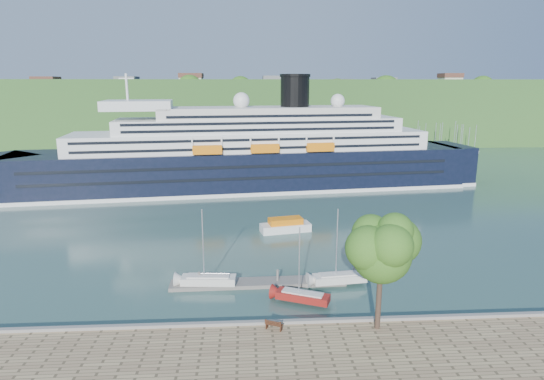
{
  "coord_description": "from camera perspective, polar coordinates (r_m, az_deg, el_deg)",
  "views": [
    {
      "loc": [
        -0.68,
        -38.07,
        22.6
      ],
      "look_at": [
        3.41,
        30.0,
        6.57
      ],
      "focal_mm": 30.0,
      "sensor_mm": 36.0,
      "label": 1
    }
  ],
  "objects": [
    {
      "name": "sailboat_red",
      "position": [
        47.66,
        3.93,
        -9.76
      ],
      "size": [
        6.38,
        4.07,
        8.02
      ],
      "primitive_type": null,
      "rotation": [
        0.0,
        0.0,
        -0.41
      ],
      "color": "maroon",
      "rests_on": "ground"
    },
    {
      "name": "ground",
      "position": [
        44.28,
        -2.18,
        -17.47
      ],
      "size": [
        400.0,
        400.0,
        0.0
      ],
      "primitive_type": "plane",
      "color": "#284844",
      "rests_on": "ground"
    },
    {
      "name": "floating_pontoon",
      "position": [
        53.36,
        -1.74,
        -11.57
      ],
      "size": [
        20.13,
        2.8,
        0.45
      ],
      "primitive_type": null,
      "rotation": [
        0.0,
        0.0,
        0.02
      ],
      "color": "gray",
      "rests_on": "ground"
    },
    {
      "name": "quay_coping",
      "position": [
        43.53,
        -2.19,
        -16.3
      ],
      "size": [
        220.0,
        0.5,
        0.3
      ],
      "primitive_type": "cube",
      "color": "slate",
      "rests_on": "promenade"
    },
    {
      "name": "sailboat_white_near",
      "position": [
        51.58,
        -8.1,
        -7.58
      ],
      "size": [
        6.93,
        2.4,
        8.79
      ],
      "primitive_type": null,
      "rotation": [
        0.0,
        0.0,
        -0.08
      ],
      "color": "silver",
      "rests_on": "ground"
    },
    {
      "name": "cruise_ship",
      "position": [
        98.31,
        -3.8,
        7.2
      ],
      "size": [
        110.86,
        28.28,
        24.65
      ],
      "primitive_type": null,
      "rotation": [
        0.0,
        0.0,
        0.11
      ],
      "color": "black",
      "rests_on": "ground"
    },
    {
      "name": "far_hillside",
      "position": [
        183.38,
        -3.27,
        9.89
      ],
      "size": [
        400.0,
        50.0,
        24.0
      ],
      "primitive_type": "cube",
      "color": "#2F5D25",
      "rests_on": "ground"
    },
    {
      "name": "sailboat_white_far",
      "position": [
        52.18,
        8.61,
        -7.39
      ],
      "size": [
        6.91,
        2.6,
        8.71
      ],
      "primitive_type": null,
      "rotation": [
        0.0,
        0.0,
        0.11
      ],
      "color": "silver",
      "rests_on": "ground"
    },
    {
      "name": "park_bench",
      "position": [
        42.54,
        0.25,
        -16.47
      ],
      "size": [
        1.78,
        1.29,
        1.06
      ],
      "primitive_type": null,
      "rotation": [
        0.0,
        0.0,
        -0.42
      ],
      "color": "#482714",
      "rests_on": "promenade"
    },
    {
      "name": "promenade_tree",
      "position": [
        41.52,
        13.47,
        -9.44
      ],
      "size": [
        7.07,
        7.07,
        11.71
      ],
      "primitive_type": null,
      "color": "#255A17",
      "rests_on": "promenade"
    },
    {
      "name": "tender_launch",
      "position": [
        71.14,
        1.7,
        -4.38
      ],
      "size": [
        8.25,
        4.18,
        2.18
      ],
      "primitive_type": null,
      "rotation": [
        0.0,
        0.0,
        0.2
      ],
      "color": "orange",
      "rests_on": "ground"
    }
  ]
}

